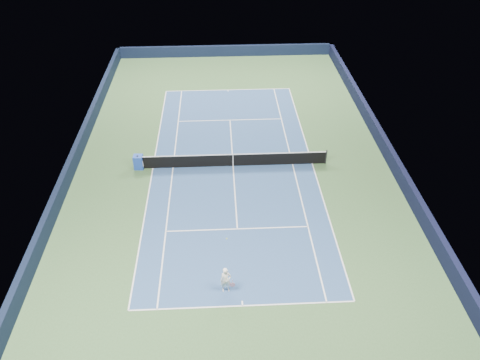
{
  "coord_description": "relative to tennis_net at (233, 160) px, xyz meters",
  "views": [
    {
      "loc": [
        -0.85,
        -26.38,
        18.36
      ],
      "look_at": [
        0.33,
        -3.0,
        1.0
      ],
      "focal_mm": 35.0,
      "sensor_mm": 36.0,
      "label": 1
    }
  ],
  "objects": [
    {
      "name": "sideline_singles_right",
      "position": [
        4.12,
        0.0,
        -0.5
      ],
      "size": [
        0.08,
        23.77,
        0.0
      ],
      "primitive_type": "cube",
      "color": "white",
      "rests_on": "ground"
    },
    {
      "name": "tennis_net",
      "position": [
        0.0,
        0.0,
        0.0
      ],
      "size": [
        12.9,
        0.1,
        1.07
      ],
      "color": "black",
      "rests_on": "ground"
    },
    {
      "name": "service_line_far",
      "position": [
        0.0,
        6.4,
        -0.5
      ],
      "size": [
        8.23,
        0.08,
        0.0
      ],
      "primitive_type": "cube",
      "color": "white",
      "rests_on": "ground"
    },
    {
      "name": "service_line_near",
      "position": [
        0.0,
        -6.4,
        -0.5
      ],
      "size": [
        8.23,
        0.08,
        0.0
      ],
      "primitive_type": "cube",
      "color": "white",
      "rests_on": "ground"
    },
    {
      "name": "center_service_line",
      "position": [
        0.0,
        0.0,
        -0.5
      ],
      "size": [
        0.08,
        12.8,
        0.0
      ],
      "primitive_type": "cube",
      "color": "white",
      "rests_on": "ground"
    },
    {
      "name": "wall_far",
      "position": [
        0.0,
        19.82,
        0.05
      ],
      "size": [
        22.0,
        0.35,
        1.1
      ],
      "primitive_type": "cube",
      "color": "#101932",
      "rests_on": "ground"
    },
    {
      "name": "tennis_player",
      "position": [
        -0.76,
        -10.88,
        0.25
      ],
      "size": [
        0.74,
        1.24,
        2.63
      ],
      "color": "white",
      "rests_on": "ground"
    },
    {
      "name": "center_mark_far",
      "position": [
        0.0,
        11.73,
        -0.5
      ],
      "size": [
        0.08,
        0.3,
        0.0
      ],
      "primitive_type": "cube",
      "color": "white",
      "rests_on": "ground"
    },
    {
      "name": "sponsor_cube",
      "position": [
        -6.4,
        0.06,
        -0.0
      ],
      "size": [
        0.65,
        0.6,
        1.01
      ],
      "color": "#1D41AF",
      "rests_on": "ground"
    },
    {
      "name": "ground",
      "position": [
        0.0,
        0.0,
        -0.5
      ],
      "size": [
        40.0,
        40.0,
        0.0
      ],
      "primitive_type": "plane",
      "color": "#36572F",
      "rests_on": "ground"
    },
    {
      "name": "wall_left",
      "position": [
        -10.82,
        0.0,
        0.05
      ],
      "size": [
        0.35,
        40.0,
        1.1
      ],
      "primitive_type": "cube",
      "color": "black",
      "rests_on": "ground"
    },
    {
      "name": "baseline_far",
      "position": [
        0.0,
        11.88,
        -0.5
      ],
      "size": [
        10.97,
        0.08,
        0.0
      ],
      "primitive_type": "cube",
      "color": "white",
      "rests_on": "ground"
    },
    {
      "name": "sideline_singles_left",
      "position": [
        -4.12,
        0.0,
        -0.5
      ],
      "size": [
        0.08,
        23.77,
        0.0
      ],
      "primitive_type": "cube",
      "color": "white",
      "rests_on": "ground"
    },
    {
      "name": "sideline_doubles_right",
      "position": [
        5.49,
        0.0,
        -0.5
      ],
      "size": [
        0.08,
        23.77,
        0.0
      ],
      "primitive_type": "cube",
      "color": "white",
      "rests_on": "ground"
    },
    {
      "name": "center_mark_near",
      "position": [
        0.0,
        -11.73,
        -0.5
      ],
      "size": [
        0.08,
        0.3,
        0.0
      ],
      "primitive_type": "cube",
      "color": "white",
      "rests_on": "ground"
    },
    {
      "name": "court_surface",
      "position": [
        0.0,
        0.0,
        -0.5
      ],
      "size": [
        10.97,
        23.77,
        0.01
      ],
      "primitive_type": "cube",
      "color": "navy",
      "rests_on": "ground"
    },
    {
      "name": "sideline_doubles_left",
      "position": [
        -5.49,
        0.0,
        -0.5
      ],
      "size": [
        0.08,
        23.77,
        0.0
      ],
      "primitive_type": "cube",
      "color": "white",
      "rests_on": "ground"
    },
    {
      "name": "baseline_near",
      "position": [
        0.0,
        -11.88,
        -0.5
      ],
      "size": [
        10.97,
        0.08,
        0.0
      ],
      "primitive_type": "cube",
      "color": "white",
      "rests_on": "ground"
    },
    {
      "name": "wall_right",
      "position": [
        10.82,
        0.0,
        0.05
      ],
      "size": [
        0.35,
        40.0,
        1.1
      ],
      "primitive_type": "cube",
      "color": "black",
      "rests_on": "ground"
    }
  ]
}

